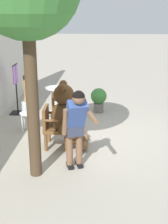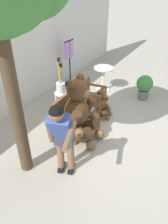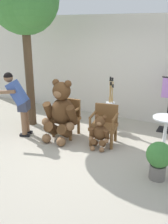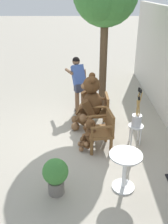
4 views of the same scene
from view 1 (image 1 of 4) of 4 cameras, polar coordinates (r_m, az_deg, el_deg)
name	(u,v)px [view 1 (image 1 of 4)]	position (r m, az deg, el deg)	size (l,w,h in m)	color
ground_plane	(84,138)	(7.04, 0.08, -4.69)	(60.00, 60.00, 0.00)	#A8A091
wooden_chair_left	(54,126)	(6.48, -5.49, -2.48)	(0.57, 0.54, 0.86)	brown
wooden_chair_right	(60,111)	(7.39, -4.32, 0.19)	(0.63, 0.60, 0.86)	brown
teddy_bear_large	(66,116)	(6.38, -3.27, -0.70)	(0.83, 0.79, 1.39)	#4C3019
teddy_bear_small	(72,115)	(7.40, -2.14, -0.55)	(0.45, 0.45, 0.74)	brown
person_visitor	(76,122)	(5.35, -1.51, -1.92)	(0.73, 0.65, 1.52)	black
white_stool	(27,117)	(7.40, -10.36, -0.90)	(0.34, 0.34, 0.46)	silver
brush_bucket	(26,105)	(7.31, -10.50, 1.36)	(0.22, 0.22, 0.90)	silver
round_side_table	(56,97)	(8.63, -5.17, 2.76)	(0.56, 0.56, 0.72)	silver
potted_plant	(99,98)	(8.65, 2.69, 2.52)	(0.44, 0.44, 0.68)	slate
clothing_display_stand	(16,88)	(8.65, -12.27, 4.32)	(0.44, 0.40, 1.36)	black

